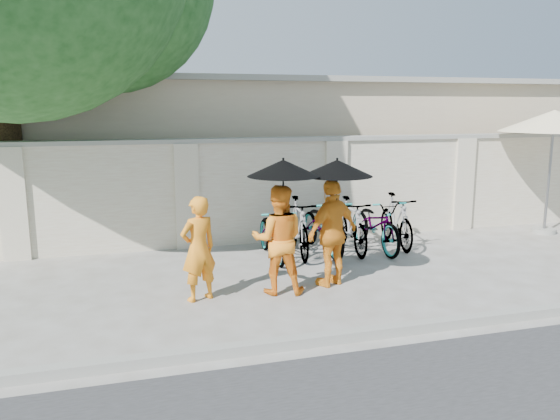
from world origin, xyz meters
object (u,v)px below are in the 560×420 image
object	(u,v)px
monk_right	(333,233)
patio_umbrella	(554,122)
monk_left	(198,249)
monk_center	(278,240)

from	to	relation	value
monk_right	patio_umbrella	bearing A→B (deg)	174.95
monk_left	monk_center	world-z (taller)	monk_center
monk_left	patio_umbrella	size ratio (longest dim) A/B	0.56
monk_right	patio_umbrella	size ratio (longest dim) A/B	0.61
monk_left	monk_center	distance (m)	1.15
monk_left	monk_center	size ratio (longest dim) A/B	0.93
patio_umbrella	monk_center	bearing A→B (deg)	-162.27
patio_umbrella	monk_left	bearing A→B (deg)	-164.86
monk_right	monk_center	bearing A→B (deg)	-17.08
monk_left	monk_right	xyz separation A→B (m)	(2.03, 0.10, 0.08)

